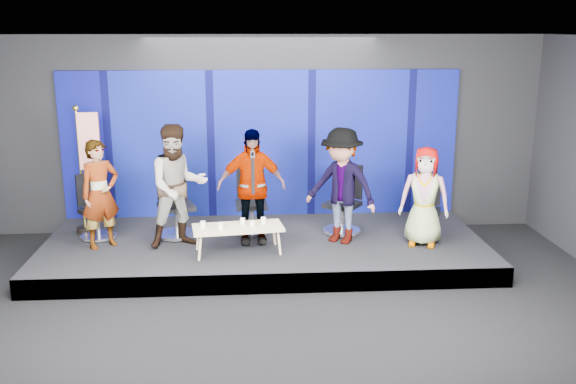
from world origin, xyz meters
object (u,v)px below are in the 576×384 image
at_px(chair_a, 96,217).
at_px(panelist_b, 178,186).
at_px(coffee_table, 238,228).
at_px(mug_b, 220,226).
at_px(mug_c, 243,221).
at_px(mug_a, 203,225).
at_px(panelist_e, 424,196).
at_px(panelist_a, 100,194).
at_px(mug_e, 263,220).
at_px(panelist_d, 341,186).
at_px(chair_b, 176,213).
at_px(chair_c, 251,211).
at_px(chair_d, 344,211).
at_px(panelist_c, 251,186).
at_px(chair_e, 426,216).
at_px(flag_stand, 87,167).
at_px(mug_d, 252,224).

bearing_deg(chair_a, panelist_b, -56.54).
bearing_deg(coffee_table, mug_b, -156.63).
bearing_deg(mug_c, panelist_b, 165.38).
relative_size(panelist_b, mug_a, 19.65).
distance_m(panelist_e, mug_c, 2.83).
bearing_deg(panelist_a, mug_e, -43.25).
bearing_deg(mug_a, panelist_d, 11.40).
relative_size(mug_a, mug_b, 1.01).
height_order(chair_b, panelist_d, panelist_d).
height_order(chair_c, chair_d, chair_d).
bearing_deg(mug_c, mug_b, -143.82).
bearing_deg(panelist_c, chair_e, 0.49).
bearing_deg(panelist_e, mug_a, -156.72).
bearing_deg(chair_a, mug_b, -62.75).
relative_size(chair_e, panelist_e, 0.62).
xyz_separation_m(panelist_e, mug_a, (-3.41, -0.22, -0.32)).
xyz_separation_m(panelist_b, panelist_d, (2.53, 0.02, -0.04)).
bearing_deg(panelist_d, mug_a, -133.66).
height_order(chair_e, mug_c, chair_e).
bearing_deg(panelist_e, mug_c, -159.13).
distance_m(panelist_a, mug_a, 1.68).
distance_m(chair_a, panelist_b, 1.59).
bearing_deg(chair_a, panelist_a, -103.27).
relative_size(chair_c, panelist_e, 0.72).
bearing_deg(mug_e, chair_e, 10.89).
relative_size(mug_e, flag_stand, 0.04).
bearing_deg(mug_e, chair_d, 29.15).
height_order(chair_c, mug_e, chair_c).
xyz_separation_m(panelist_a, chair_b, (1.08, 0.47, -0.45)).
bearing_deg(coffee_table, panelist_c, 66.21).
bearing_deg(mug_a, chair_d, 22.20).
height_order(chair_b, mug_e, chair_b).
distance_m(chair_b, mug_c, 1.33).
xyz_separation_m(chair_b, mug_a, (0.50, -0.91, 0.07)).
relative_size(panelist_a, mug_d, 19.64).
bearing_deg(mug_b, chair_d, 26.71).
bearing_deg(panelist_a, panelist_c, -35.12).
bearing_deg(chair_d, chair_a, -144.87).
height_order(panelist_b, mug_a, panelist_b).
distance_m(panelist_a, mug_b, 1.95).
bearing_deg(mug_d, panelist_d, 16.68).
xyz_separation_m(chair_c, panelist_e, (2.67, -0.81, 0.41)).
relative_size(panelist_c, chair_e, 1.89).
bearing_deg(mug_d, chair_e, 13.28).
bearing_deg(panelist_d, panelist_b, -144.64).
relative_size(chair_d, chair_e, 1.17).
bearing_deg(mug_e, flag_stand, 160.59).
bearing_deg(flag_stand, mug_b, -29.42).
relative_size(panelist_a, chair_b, 1.43).
bearing_deg(mug_b, panelist_c, 51.84).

